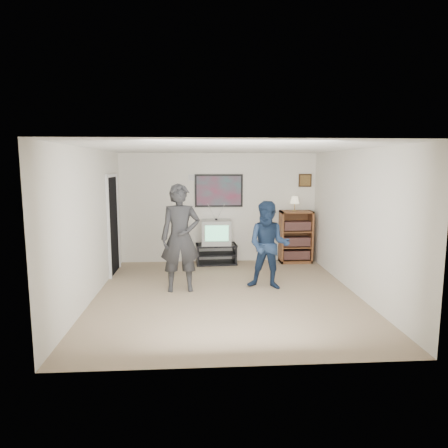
{
  "coord_description": "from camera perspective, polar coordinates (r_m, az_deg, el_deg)",
  "views": [
    {
      "loc": [
        -0.48,
        -6.64,
        2.22
      ],
      "look_at": [
        -0.0,
        0.63,
        1.15
      ],
      "focal_mm": 32.0,
      "sensor_mm": 36.0,
      "label": 1
    }
  ],
  "objects": [
    {
      "name": "room_shell",
      "position": [
        7.07,
        0.17,
        0.47
      ],
      "size": [
        4.51,
        5.0,
        2.51
      ],
      "color": "#94785E",
      "rests_on": "ground"
    },
    {
      "name": "controller_left",
      "position": [
        7.2,
        -5.95,
        0.72
      ],
      "size": [
        0.07,
        0.12,
        0.03
      ],
      "primitive_type": "cube",
      "rotation": [
        0.0,
        0.0,
        -0.32
      ],
      "color": "white",
      "rests_on": "person_tall"
    },
    {
      "name": "small_picture",
      "position": [
        9.46,
        11.51,
        6.12
      ],
      "size": [
        0.3,
        0.03,
        0.3
      ],
      "primitive_type": "cube",
      "color": "black",
      "rests_on": "room_shell"
    },
    {
      "name": "bookshelf",
      "position": [
        9.34,
        10.21,
        -1.79
      ],
      "size": [
        0.73,
        0.42,
        1.19
      ],
      "primitive_type": null,
      "color": "brown",
      "rests_on": "room_shell"
    },
    {
      "name": "controller_right",
      "position": [
        7.43,
        6.29,
        -0.91
      ],
      "size": [
        0.05,
        0.12,
        0.04
      ],
      "primitive_type": "cube",
      "rotation": [
        0.0,
        0.0,
        -0.11
      ],
      "color": "white",
      "rests_on": "person_short"
    },
    {
      "name": "poster",
      "position": [
        9.15,
        -0.75,
        4.78
      ],
      "size": [
        1.1,
        0.03,
        0.75
      ],
      "primitive_type": "cube",
      "color": "black",
      "rests_on": "room_shell"
    },
    {
      "name": "person_tall",
      "position": [
        7.07,
        -6.24,
        -2.0
      ],
      "size": [
        0.73,
        0.51,
        1.91
      ],
      "primitive_type": "imported",
      "rotation": [
        0.0,
        0.0,
        0.07
      ],
      "color": "#262729",
      "rests_on": "room_shell"
    },
    {
      "name": "air_vent",
      "position": [
        9.13,
        -4.22,
        6.63
      ],
      "size": [
        0.28,
        0.02,
        0.14
      ],
      "primitive_type": "cube",
      "color": "white",
      "rests_on": "room_shell"
    },
    {
      "name": "doorway",
      "position": [
        8.52,
        -15.61,
        -0.19
      ],
      "size": [
        0.03,
        0.85,
        2.0
      ],
      "primitive_type": "cube",
      "color": "black",
      "rests_on": "room_shell"
    },
    {
      "name": "person_short",
      "position": [
        7.24,
        6.39,
        -3.03
      ],
      "size": [
        0.92,
        0.81,
        1.59
      ],
      "primitive_type": "imported",
      "rotation": [
        0.0,
        0.0,
        -0.3
      ],
      "color": "#192A46",
      "rests_on": "room_shell"
    },
    {
      "name": "crt_television",
      "position": [
        9.01,
        -1.11,
        -1.17
      ],
      "size": [
        0.67,
        0.57,
        0.55
      ],
      "primitive_type": null,
      "rotation": [
        0.0,
        0.0,
        -0.02
      ],
      "color": "#9EA09A",
      "rests_on": "media_stand"
    },
    {
      "name": "table_lamp",
      "position": [
        9.2,
        10.06,
        2.86
      ],
      "size": [
        0.21,
        0.21,
        0.33
      ],
      "primitive_type": null,
      "color": "beige",
      "rests_on": "bookshelf"
    },
    {
      "name": "media_stand",
      "position": [
        9.1,
        -1.13,
        -4.29
      ],
      "size": [
        0.94,
        0.56,
        0.46
      ],
      "rotation": [
        0.0,
        0.0,
        0.06
      ],
      "color": "black",
      "rests_on": "room_shell"
    }
  ]
}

